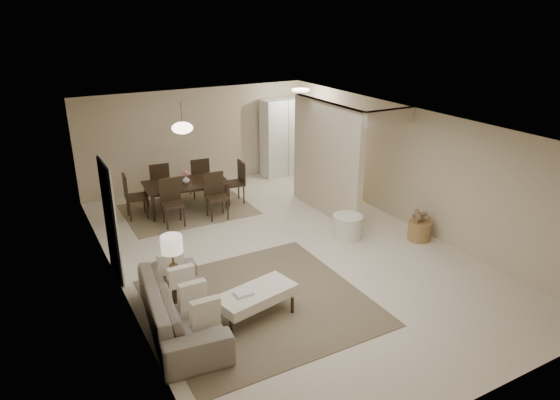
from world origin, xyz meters
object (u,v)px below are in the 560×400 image
side_table (176,297)px  round_pouf (347,227)px  sofa (181,305)px  wicker_basket (419,231)px  ottoman_bench (256,296)px  dining_table (187,197)px  pantry_cabinet (283,137)px

side_table → round_pouf: (3.85, 0.90, -0.02)m
sofa → wicker_basket: bearing=-77.3°
ottoman_bench → round_pouf: bearing=17.4°
side_table → round_pouf: bearing=13.1°
round_pouf → dining_table: (-2.33, 2.99, 0.09)m
sofa → round_pouf: sofa is taller
side_table → round_pouf: size_ratio=0.85×
pantry_cabinet → ottoman_bench: bearing=-122.6°
pantry_cabinet → side_table: 7.05m
sofa → ottoman_bench: sofa is taller
sofa → wicker_basket: (5.10, 0.52, -0.15)m
sofa → wicker_basket: sofa is taller
ottoman_bench → wicker_basket: size_ratio=2.88×
side_table → dining_table: bearing=68.7°
pantry_cabinet → dining_table: bearing=-158.6°
side_table → dining_table: (1.52, 3.88, 0.07)m
dining_table → round_pouf: bearing=-46.9°
wicker_basket → pantry_cabinet: bearing=93.5°
round_pouf → wicker_basket: (1.20, -0.77, -0.04)m
round_pouf → side_table: bearing=-166.9°
pantry_cabinet → dining_table: size_ratio=1.13×
side_table → dining_table: dining_table is taller
pantry_cabinet → wicker_basket: bearing=-86.5°
wicker_basket → dining_table: 5.16m
ottoman_bench → side_table: (-1.01, 0.70, -0.09)m
round_pouf → ottoman_bench: bearing=-150.7°
ottoman_bench → round_pouf: 3.26m
pantry_cabinet → ottoman_bench: (-3.74, -5.84, -0.70)m
sofa → side_table: bearing=-0.4°
ottoman_bench → dining_table: dining_table is taller
sofa → side_table: sofa is taller
ottoman_bench → dining_table: bearing=71.8°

